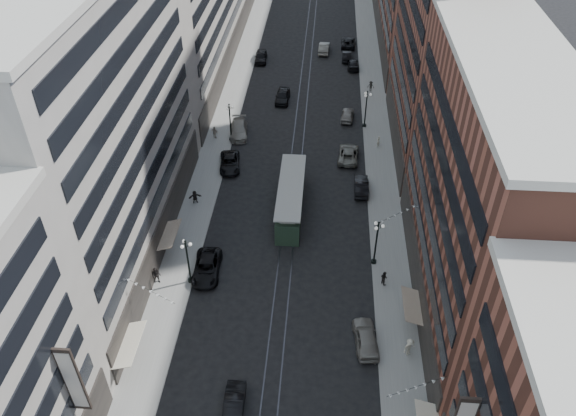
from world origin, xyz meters
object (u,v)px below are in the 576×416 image
(streetcar, at_px, (291,199))
(car_5, at_px, (234,406))
(car_8, at_px, (239,130))
(car_11, at_px, (348,154))
(car_4, at_px, (366,338))
(car_12, at_px, (353,64))
(lamppost_se_mid, at_px, (366,108))
(car_extra_2, at_px, (347,56))
(pedestrian_4, at_px, (419,406))
(pedestrian_extra_0, at_px, (409,347))
(car_extra_1, at_px, (348,43))
(car_14, at_px, (324,48))
(car_2, at_px, (207,267))
(car_13, at_px, (283,96))
(car_9, at_px, (261,57))
(pedestrian_5, at_px, (195,197))
(lamppost_sw_mid, at_px, (230,121))
(pedestrian_7, at_px, (384,278))
(car_10, at_px, (361,186))
(pedestrian_6, at_px, (215,132))
(car_extra_0, at_px, (347,115))
(lamppost_se_far, at_px, (376,241))
(lamppost_sw_far, at_px, (188,260))
(pedestrian_8, at_px, (378,141))
(pedestrian_2, at_px, (156,275))
(pedestrian_9, at_px, (371,86))
(car_7, at_px, (230,163))

(streetcar, distance_m, car_5, 26.37)
(car_8, relative_size, car_11, 1.05)
(car_4, distance_m, car_8, 38.65)
(car_11, distance_m, car_12, 28.17)
(lamppost_se_mid, bearing_deg, car_extra_2, 95.65)
(pedestrian_4, bearing_deg, pedestrian_extra_0, -8.52)
(car_5, distance_m, car_extra_1, 75.64)
(car_5, height_order, car_14, car_14)
(car_11, relative_size, car_14, 1.07)
(car_2, xyz_separation_m, car_13, (4.74, 37.61, 0.07))
(car_9, relative_size, pedestrian_5, 3.05)
(lamppost_sw_mid, distance_m, car_extra_1, 37.91)
(pedestrian_5, xyz_separation_m, car_extra_2, (18.24, 42.28, -0.24))
(car_4, distance_m, pedestrian_7, 7.78)
(car_10, relative_size, pedestrian_extra_0, 2.48)
(pedestrian_6, bearing_deg, car_12, -107.14)
(car_9, bearing_deg, car_extra_0, -54.90)
(streetcar, bearing_deg, lamppost_se_far, -42.07)
(lamppost_sw_far, xyz_separation_m, pedestrian_extra_0, (20.88, -7.37, -2.00))
(lamppost_se_mid, height_order, car_extra_2, lamppost_se_mid)
(pedestrian_8, bearing_deg, car_14, -118.25)
(car_5, height_order, pedestrian_2, pedestrian_2)
(pedestrian_8, bearing_deg, lamppost_sw_mid, -43.33)
(car_13, bearing_deg, car_14, 74.67)
(pedestrian_5, bearing_deg, car_14, 50.08)
(lamppost_se_far, bearing_deg, pedestrian_2, -168.61)
(car_extra_2, bearing_deg, car_5, 83.76)
(pedestrian_9, bearing_deg, car_13, -155.09)
(pedestrian_5, bearing_deg, car_extra_1, 46.46)
(pedestrian_4, distance_m, car_10, 29.78)
(car_5, bearing_deg, car_12, 79.37)
(car_4, distance_m, car_extra_2, 61.45)
(car_14, bearing_deg, car_7, 75.57)
(lamppost_se_mid, xyz_separation_m, car_7, (-17.60, -11.49, -2.35))
(car_7, relative_size, car_extra_0, 1.22)
(car_10, relative_size, car_12, 0.98)
(car_5, xyz_separation_m, pedestrian_6, (-8.73, 41.17, 0.32))
(car_7, bearing_deg, car_extra_2, 58.12)
(car_5, bearing_deg, car_4, 33.54)
(lamppost_se_far, distance_m, car_14, 54.45)
(pedestrian_8, relative_size, car_extra_1, 0.29)
(car_7, bearing_deg, car_11, 3.61)
(car_7, bearing_deg, pedestrian_6, 106.76)
(car_10, distance_m, car_13, 25.12)
(pedestrian_9, bearing_deg, streetcar, -100.70)
(pedestrian_7, relative_size, car_extra_2, 0.35)
(lamppost_sw_far, relative_size, car_4, 1.13)
(lamppost_se_far, xyz_separation_m, pedestrian_extra_0, (2.48, -11.37, -2.00))
(lamppost_sw_far, height_order, car_4, lamppost_sw_far)
(car_10, xyz_separation_m, car_11, (-1.46, 7.04, -0.01))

